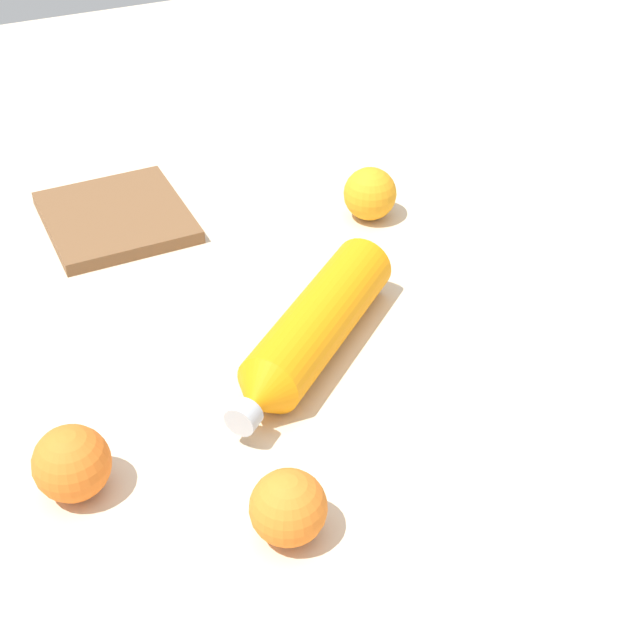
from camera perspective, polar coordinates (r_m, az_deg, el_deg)
ground_plane at (r=1.03m, az=-2.24°, el=-2.60°), size 2.40×2.40×0.00m
water_bottle at (r=1.01m, az=-0.54°, el=-0.68°), size 0.24×0.27×0.07m
orange_0 at (r=1.26m, az=3.10°, el=7.77°), size 0.07×0.07×0.07m
orange_1 at (r=0.83m, az=-1.97°, el=-11.48°), size 0.07×0.07×0.07m
orange_2 at (r=0.89m, az=-15.04°, el=-8.53°), size 0.07×0.07×0.07m
cutting_board at (r=1.29m, az=-12.45°, el=6.20°), size 0.20×0.19×0.02m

